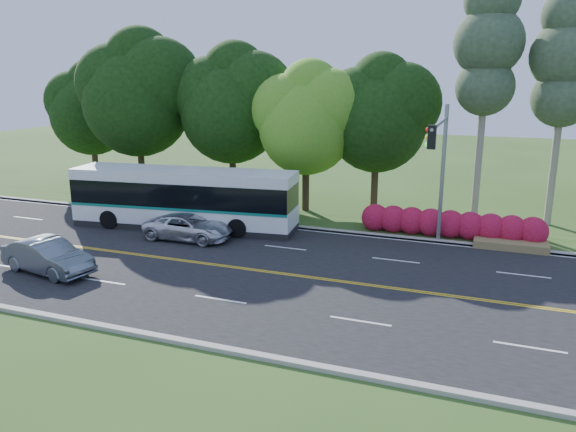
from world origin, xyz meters
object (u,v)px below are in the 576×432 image
(sedan, at_px, (48,256))
(suv, at_px, (188,227))
(traffic_signal, at_px, (440,157))
(transit_bus, at_px, (184,199))

(sedan, relative_size, suv, 0.96)
(traffic_signal, bearing_deg, sedan, -150.08)
(transit_bus, bearing_deg, suv, -61.61)
(suv, bearing_deg, sedan, 153.31)
(traffic_signal, height_order, sedan, traffic_signal)
(transit_bus, bearing_deg, sedan, -108.40)
(traffic_signal, distance_m, suv, 13.09)
(transit_bus, xyz_separation_m, sedan, (-1.74, -8.51, -0.89))
(traffic_signal, distance_m, sedan, 18.16)
(transit_bus, relative_size, sedan, 2.85)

